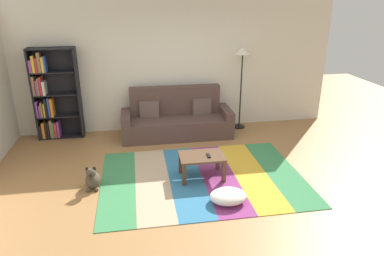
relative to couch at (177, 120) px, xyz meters
name	(u,v)px	position (x,y,z in m)	size (l,w,h in m)	color
ground_plane	(197,181)	(0.07, -2.02, -0.34)	(14.00, 14.00, 0.00)	#9E7042
back_wall	(176,67)	(0.07, 0.53, 1.01)	(6.80, 0.10, 2.70)	silver
rug	(202,178)	(0.18, -1.93, -0.33)	(3.24, 2.34, 0.01)	#387F4C
couch	(177,120)	(0.00, 0.00, 0.00)	(2.26, 0.80, 1.00)	#4C3833
bookshelf	(51,97)	(-2.50, 0.28, 0.53)	(0.90, 0.28, 1.85)	black
coffee_table	(202,159)	(0.17, -1.90, -0.01)	(0.71, 0.49, 0.38)	#513826
pouf	(228,196)	(0.40, -2.70, -0.23)	(0.53, 0.43, 0.19)	white
dog	(92,179)	(-1.55, -1.96, -0.18)	(0.22, 0.35, 0.40)	#473D33
standing_lamp	(242,61)	(1.44, 0.22, 1.14)	(0.32, 0.32, 1.77)	black
tv_remote	(209,156)	(0.27, -1.95, 0.07)	(0.04, 0.15, 0.02)	black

